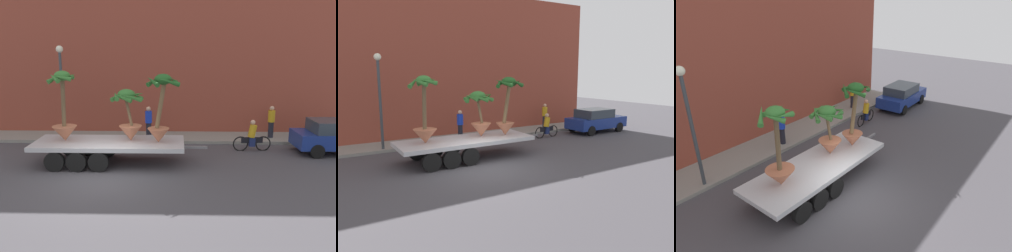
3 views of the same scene
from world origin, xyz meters
TOP-DOWN VIEW (x-y plane):
  - ground_plane at (0.00, 0.00)m, footprint 60.00×60.00m
  - sidewalk at (0.00, 6.10)m, footprint 24.00×2.20m
  - building_facade at (0.00, 7.80)m, footprint 24.00×1.20m
  - flatbed_trailer at (-0.38, 1.77)m, footprint 7.33×2.37m
  - potted_palm_rear at (2.07, 1.64)m, footprint 1.45×1.46m
  - potted_palm_middle at (0.72, 1.92)m, footprint 1.50×1.55m
  - potted_palm_front at (-2.01, 1.84)m, footprint 1.29×1.29m
  - cyclist at (6.37, 3.87)m, footprint 1.84×0.36m
  - parked_car at (10.33, 3.58)m, footprint 4.22×1.95m
  - pedestrian_near_gate at (1.26, 5.54)m, footprint 0.36×0.36m
  - pedestrian_far_left at (7.79, 5.92)m, footprint 0.36×0.36m
  - street_lamp at (-3.16, 5.30)m, footprint 0.36×0.36m

SIDE VIEW (x-z plane):
  - ground_plane at x=0.00m, z-range 0.00..0.00m
  - sidewalk at x=0.00m, z-range 0.00..0.15m
  - cyclist at x=6.37m, z-range -0.10..1.44m
  - flatbed_trailer at x=-0.38m, z-range 0.28..1.26m
  - parked_car at x=10.33m, z-range 0.04..1.62m
  - pedestrian_near_gate at x=1.26m, z-range 0.19..1.90m
  - pedestrian_far_left at x=7.79m, z-range 0.19..1.90m
  - potted_palm_middle at x=0.72m, z-range 0.94..3.15m
  - potted_palm_front at x=-2.01m, z-range 0.63..3.59m
  - potted_palm_rear at x=2.07m, z-range 0.88..3.74m
  - street_lamp at x=-3.16m, z-range 0.82..5.65m
  - building_facade at x=0.00m, z-range 0.00..8.93m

